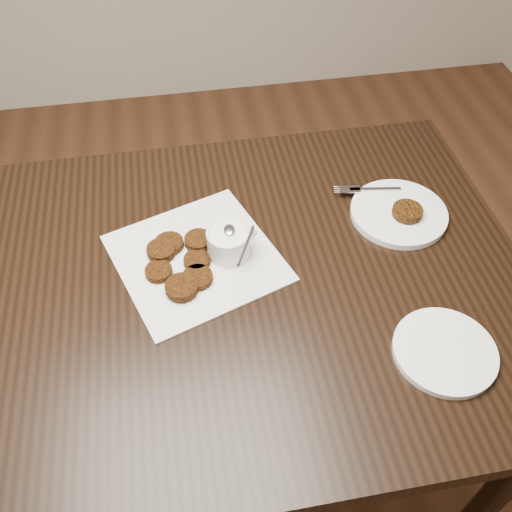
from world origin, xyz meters
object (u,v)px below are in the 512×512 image
at_px(sauce_ramekin, 228,232).
at_px(plate_with_patty, 399,210).
at_px(plate_empty, 445,351).
at_px(napkin, 196,258).
at_px(table, 196,378).

relative_size(sauce_ramekin, plate_with_patty, 0.58).
bearing_deg(sauce_ramekin, plate_empty, -41.41).
relative_size(plate_with_patty, plate_empty, 1.15).
bearing_deg(sauce_ramekin, napkin, -179.18).
distance_m(napkin, plate_empty, 0.53).
height_order(napkin, plate_with_patty, plate_with_patty).
bearing_deg(plate_empty, sauce_ramekin, 138.59).
distance_m(sauce_ramekin, plate_empty, 0.48).
bearing_deg(plate_with_patty, plate_empty, -96.50).
bearing_deg(table, plate_with_patty, 13.39).
bearing_deg(plate_with_patty, sauce_ramekin, -172.81).
distance_m(table, plate_with_patty, 0.65).
bearing_deg(table, plate_empty, -27.69).
bearing_deg(plate_empty, plate_with_patty, 83.50).
bearing_deg(napkin, table, -118.91).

